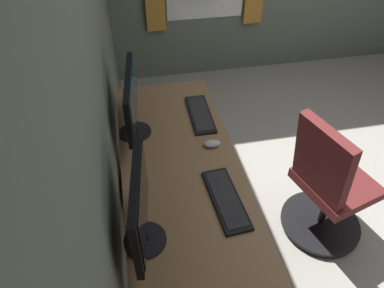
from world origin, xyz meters
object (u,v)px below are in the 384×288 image
(monitor_secondary, at_px, (140,206))
(keyboard_spare, at_px, (200,114))
(drawer_pedestal, at_px, (177,204))
(monitor_primary, at_px, (132,101))
(office_chair, at_px, (327,187))
(mouse_main, at_px, (212,144))
(keyboard_main, at_px, (226,199))

(monitor_secondary, height_order, keyboard_spare, monitor_secondary)
(drawer_pedestal, relative_size, monitor_secondary, 1.40)
(monitor_primary, relative_size, office_chair, 0.58)
(monitor_primary, relative_size, keyboard_spare, 1.34)
(monitor_secondary, relative_size, mouse_main, 4.77)
(drawer_pedestal, xyz_separation_m, monitor_primary, (0.32, 0.20, 0.62))
(monitor_primary, height_order, monitor_secondary, monitor_secondary)
(monitor_secondary, distance_m, keyboard_main, 0.52)
(monitor_primary, bearing_deg, office_chair, -111.44)
(mouse_main, bearing_deg, office_chair, -108.46)
(mouse_main, bearing_deg, monitor_primary, 64.03)
(drawer_pedestal, xyz_separation_m, office_chair, (-0.14, -0.95, 0.11))
(keyboard_spare, bearing_deg, keyboard_main, 178.06)
(monitor_primary, height_order, office_chair, monitor_primary)
(mouse_main, bearing_deg, monitor_secondary, 141.73)
(keyboard_spare, height_order, mouse_main, mouse_main)
(drawer_pedestal, xyz_separation_m, keyboard_main, (-0.32, -0.21, 0.39))
(drawer_pedestal, bearing_deg, monitor_primary, 32.66)
(keyboard_main, xyz_separation_m, keyboard_spare, (0.74, -0.03, 0.00))
(keyboard_main, bearing_deg, mouse_main, -4.05)
(drawer_pedestal, bearing_deg, office_chair, -98.19)
(monitor_primary, height_order, keyboard_main, monitor_primary)
(keyboard_spare, bearing_deg, office_chair, -127.66)
(drawer_pedestal, bearing_deg, keyboard_main, -146.83)
(monitor_secondary, distance_m, mouse_main, 0.78)
(monitor_primary, xyz_separation_m, monitor_secondary, (-0.80, 0.01, 0.02))
(monitor_secondary, relative_size, office_chair, 0.51)
(keyboard_main, distance_m, mouse_main, 0.42)
(monitor_secondary, height_order, mouse_main, monitor_secondary)
(mouse_main, xyz_separation_m, office_chair, (-0.24, -0.71, -0.29))
(monitor_primary, relative_size, monitor_secondary, 1.14)
(monitor_primary, relative_size, mouse_main, 5.44)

